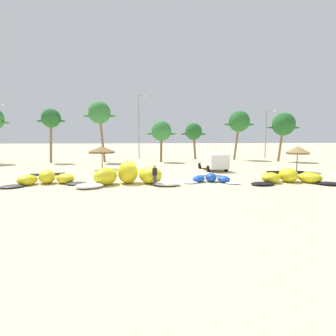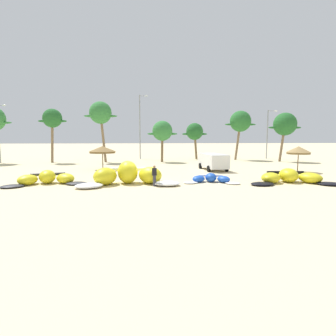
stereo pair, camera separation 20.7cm
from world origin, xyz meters
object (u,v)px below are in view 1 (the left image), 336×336
Objects in this scene: beach_umbrella_near_van at (102,150)px; palm_left at (51,119)px; palm_center_left at (161,131)px; palm_right_of_gap at (239,122)px; kite_left_of_center at (211,179)px; beach_umbrella_middle at (298,150)px; lamppost_west_center at (139,124)px; parked_van at (212,160)px; kite_far_left at (47,179)px; palm_right at (284,125)px; kite_left at (128,175)px; lamppost_east_center at (267,131)px; kite_center at (290,177)px; palm_center_right at (194,132)px; person_near_kites at (155,176)px; palm_left_of_gap at (99,113)px.

beach_umbrella_near_van is 0.40× the size of palm_left.
palm_center_left is 13.31m from palm_right_of_gap.
palm_right_of_gap is at bearing 5.83° from palm_left.
kite_left_of_center is 27.80m from palm_left.
lamppost_west_center reaches higher than beach_umbrella_middle.
beach_umbrella_middle is 9.18m from parked_van.
palm_right reaches higher than kite_far_left.
kite_left is 12.83m from parked_van.
kite_left is at bearing -132.03° from lamppost_east_center.
kite_left_of_center is (13.43, -0.10, -0.13)m from kite_far_left.
lamppost_west_center is at bearing 104.68° from kite_left_of_center.
beach_umbrella_middle is 0.35× the size of palm_right_of_gap.
lamppost_west_center is at bearing 132.89° from beach_umbrella_middle.
kite_far_left is 1.36× the size of kite_left_of_center.
kite_center is (13.36, -0.33, -0.26)m from kite_left.
palm_right is (25.95, 8.64, 3.30)m from beach_umbrella_near_van.
palm_right_of_gap is at bearing 147.42° from palm_right.
kite_left_of_center is at bearing -96.07° from palm_center_right.
lamppost_east_center is at bearing 28.76° from beach_umbrella_near_van.
palm_right is at bearing -32.58° from palm_right_of_gap.
lamppost_west_center reaches higher than kite_left.
palm_right is 22.79m from lamppost_west_center.
kite_left is 1.38× the size of palm_center_right.
palm_center_right is at bearing 47.16° from beach_umbrella_near_van.
kite_center is at bearing -6.70° from kite_left_of_center.
lamppost_west_center reaches higher than parked_van.
kite_center is 11.29m from person_near_kites.
kite_center is 0.96× the size of palm_right_of_gap.
palm_right_of_gap is (-1.11, 16.14, 3.83)m from beach_umbrella_middle.
lamppost_east_center is at bearing 51.98° from person_near_kites.
beach_umbrella_near_van is 0.37× the size of lamppost_east_center.
beach_umbrella_near_van is 10.83m from palm_left_of_gap.
kite_far_left is 19.93m from kite_center.
kite_left is 13.37m from kite_center.
lamppost_east_center reaches higher than beach_umbrella_middle.
kite_far_left is at bearing -106.38° from beach_umbrella_near_van.
kite_left is at bearing -139.50° from palm_right.
palm_right is at bearing -15.75° from lamppost_west_center.
palm_left_of_gap is (-23.05, 13.39, 4.83)m from beach_umbrella_middle.
palm_right_of_gap is 0.75× the size of lamppost_west_center.
palm_left_of_gap reaches higher than kite_left_of_center.
kite_left is 18.98m from beach_umbrella_middle.
kite_left reaches higher than kite_center.
palm_center_right is at bearing 12.45° from palm_left.
palm_left_of_gap is 15.66m from palm_center_right.
person_near_kites is 0.20× the size of palm_right_of_gap.
beach_umbrella_middle is (24.29, 6.03, 1.93)m from kite_far_left.
kite_left is 20.37m from palm_center_left.
parked_van is at bearing 163.59° from beach_umbrella_middle.
parked_van reaches higher than kite_left_of_center.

